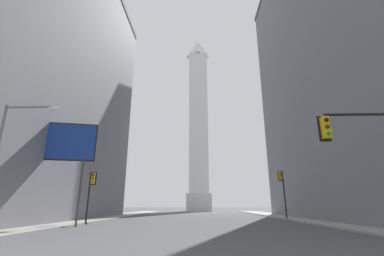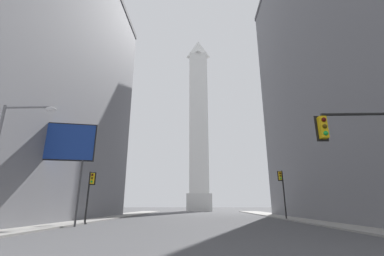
{
  "view_description": "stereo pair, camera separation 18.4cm",
  "coord_description": "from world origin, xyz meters",
  "px_view_note": "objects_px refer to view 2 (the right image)",
  "views": [
    {
      "loc": [
        0.22,
        -2.62,
        1.87
      ],
      "look_at": [
        -1.36,
        51.41,
        18.06
      ],
      "focal_mm": 24.0,
      "sensor_mm": 36.0,
      "label": 1
    },
    {
      "loc": [
        0.4,
        -2.61,
        1.87
      ],
      "look_at": [
        -1.36,
        51.41,
        18.06
      ],
      "focal_mm": 24.0,
      "sensor_mm": 36.0,
      "label": 2
    }
  ],
  "objects_px": {
    "traffic_light_mid_left": "(90,189)",
    "traffic_light_mid_right": "(282,187)",
    "billboard_sign": "(62,144)",
    "street_lamp": "(4,152)",
    "obelisk": "(199,121)"
  },
  "relations": [
    {
      "from": "traffic_light_mid_right",
      "to": "billboard_sign",
      "type": "xyz_separation_m",
      "value": [
        -24.05,
        -12.1,
        3.26
      ]
    },
    {
      "from": "traffic_light_mid_left",
      "to": "traffic_light_mid_right",
      "type": "xyz_separation_m",
      "value": [
        22.41,
        8.45,
        0.7
      ]
    },
    {
      "from": "traffic_light_mid_right",
      "to": "street_lamp",
      "type": "bearing_deg",
      "value": -136.32
    },
    {
      "from": "obelisk",
      "to": "traffic_light_mid_left",
      "type": "bearing_deg",
      "value": -101.83
    },
    {
      "from": "billboard_sign",
      "to": "street_lamp",
      "type": "bearing_deg",
      "value": -78.59
    },
    {
      "from": "obelisk",
      "to": "street_lamp",
      "type": "bearing_deg",
      "value": -99.41
    },
    {
      "from": "traffic_light_mid_right",
      "to": "billboard_sign",
      "type": "bearing_deg",
      "value": -153.29
    },
    {
      "from": "obelisk",
      "to": "billboard_sign",
      "type": "height_order",
      "value": "obelisk"
    },
    {
      "from": "billboard_sign",
      "to": "traffic_light_mid_left",
      "type": "bearing_deg",
      "value": 65.84
    },
    {
      "from": "traffic_light_mid_left",
      "to": "street_lamp",
      "type": "relative_size",
      "value": 0.68
    },
    {
      "from": "traffic_light_mid_right",
      "to": "street_lamp",
      "type": "xyz_separation_m",
      "value": [
        -22.21,
        -21.21,
        0.64
      ]
    },
    {
      "from": "street_lamp",
      "to": "billboard_sign",
      "type": "height_order",
      "value": "billboard_sign"
    },
    {
      "from": "street_lamp",
      "to": "traffic_light_mid_left",
      "type": "bearing_deg",
      "value": 90.91
    },
    {
      "from": "traffic_light_mid_left",
      "to": "traffic_light_mid_right",
      "type": "relative_size",
      "value": 0.83
    },
    {
      "from": "obelisk",
      "to": "traffic_light_mid_right",
      "type": "xyz_separation_m",
      "value": [
        11.32,
        -44.5,
        -23.91
      ]
    }
  ]
}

